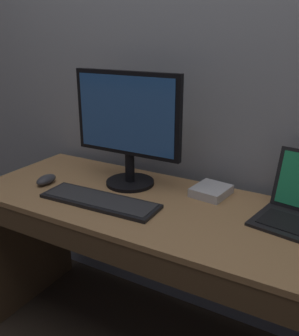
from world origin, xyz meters
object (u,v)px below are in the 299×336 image
at_px(wired_keyboard, 100,201).
at_px(external_drive_box, 211,191).
at_px(external_monitor, 127,124).
at_px(computer_mouse, 46,180).

height_order(wired_keyboard, external_drive_box, external_drive_box).
height_order(external_monitor, wired_keyboard, external_monitor).
relative_size(external_monitor, external_drive_box, 3.25).
xyz_separation_m(wired_keyboard, external_drive_box, (0.35, 0.28, 0.01)).
distance_m(external_monitor, wired_keyboard, 0.33).
height_order(external_monitor, external_drive_box, external_monitor).
bearing_deg(external_monitor, external_drive_box, 12.42).
xyz_separation_m(wired_keyboard, computer_mouse, (-0.32, 0.04, 0.01)).
bearing_deg(computer_mouse, external_monitor, 23.55).
distance_m(wired_keyboard, external_drive_box, 0.45).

